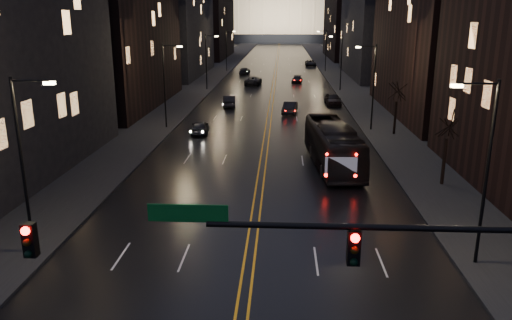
# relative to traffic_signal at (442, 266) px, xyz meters

# --- Properties ---
(road) EXTENTS (20.00, 320.00, 0.02)m
(road) POSITION_rel_traffic_signal_xyz_m (-5.91, 130.00, -5.09)
(road) COLOR black
(road) RESTS_ON ground
(sidewalk_left) EXTENTS (8.00, 320.00, 0.16)m
(sidewalk_left) POSITION_rel_traffic_signal_xyz_m (-19.91, 130.00, -5.02)
(sidewalk_left) COLOR black
(sidewalk_left) RESTS_ON ground
(sidewalk_right) EXTENTS (8.00, 320.00, 0.16)m
(sidewalk_right) POSITION_rel_traffic_signal_xyz_m (8.09, 130.00, -5.02)
(sidewalk_right) COLOR black
(sidewalk_right) RESTS_ON ground
(center_line) EXTENTS (0.62, 320.00, 0.01)m
(center_line) POSITION_rel_traffic_signal_xyz_m (-5.91, 130.00, -5.08)
(center_line) COLOR orange
(center_line) RESTS_ON road
(building_left_far) EXTENTS (12.00, 34.00, 20.00)m
(building_left_far) POSITION_rel_traffic_signal_xyz_m (-26.91, 92.00, 4.90)
(building_left_far) COLOR black
(building_left_far) RESTS_ON ground
(building_left_dist) EXTENTS (12.00, 40.00, 24.00)m
(building_left_dist) POSITION_rel_traffic_signal_xyz_m (-26.91, 140.00, 6.90)
(building_left_dist) COLOR black
(building_left_dist) RESTS_ON ground
(building_right_mid) EXTENTS (12.00, 34.00, 26.00)m
(building_right_mid) POSITION_rel_traffic_signal_xyz_m (15.09, 92.00, 7.90)
(building_right_mid) COLOR black
(building_right_mid) RESTS_ON ground
(building_right_dist) EXTENTS (12.00, 40.00, 22.00)m
(building_right_dist) POSITION_rel_traffic_signal_xyz_m (15.09, 140.00, 5.90)
(building_right_dist) COLOR black
(building_right_dist) RESTS_ON ground
(capitol) EXTENTS (90.00, 50.00, 58.50)m
(capitol) POSITION_rel_traffic_signal_xyz_m (-5.91, 250.00, 12.05)
(capitol) COLOR black
(capitol) RESTS_ON ground
(traffic_signal) EXTENTS (17.29, 0.45, 7.00)m
(traffic_signal) POSITION_rel_traffic_signal_xyz_m (0.00, 0.00, 0.00)
(traffic_signal) COLOR black
(traffic_signal) RESTS_ON ground
(streetlamp_right_near) EXTENTS (2.13, 0.25, 9.00)m
(streetlamp_right_near) POSITION_rel_traffic_signal_xyz_m (4.91, 10.00, -0.02)
(streetlamp_right_near) COLOR black
(streetlamp_right_near) RESTS_ON ground
(streetlamp_left_near) EXTENTS (2.13, 0.25, 9.00)m
(streetlamp_left_near) POSITION_rel_traffic_signal_xyz_m (-16.72, 10.00, -0.02)
(streetlamp_left_near) COLOR black
(streetlamp_left_near) RESTS_ON ground
(streetlamp_right_mid) EXTENTS (2.13, 0.25, 9.00)m
(streetlamp_right_mid) POSITION_rel_traffic_signal_xyz_m (4.91, 40.00, -0.02)
(streetlamp_right_mid) COLOR black
(streetlamp_right_mid) RESTS_ON ground
(streetlamp_left_mid) EXTENTS (2.13, 0.25, 9.00)m
(streetlamp_left_mid) POSITION_rel_traffic_signal_xyz_m (-16.72, 40.00, -0.02)
(streetlamp_left_mid) COLOR black
(streetlamp_left_mid) RESTS_ON ground
(streetlamp_right_far) EXTENTS (2.13, 0.25, 9.00)m
(streetlamp_right_far) POSITION_rel_traffic_signal_xyz_m (4.91, 70.00, -0.02)
(streetlamp_right_far) COLOR black
(streetlamp_right_far) RESTS_ON ground
(streetlamp_left_far) EXTENTS (2.13, 0.25, 9.00)m
(streetlamp_left_far) POSITION_rel_traffic_signal_xyz_m (-16.72, 70.00, -0.02)
(streetlamp_left_far) COLOR black
(streetlamp_left_far) RESTS_ON ground
(streetlamp_right_dist) EXTENTS (2.13, 0.25, 9.00)m
(streetlamp_right_dist) POSITION_rel_traffic_signal_xyz_m (4.91, 100.00, -0.02)
(streetlamp_right_dist) COLOR black
(streetlamp_right_dist) RESTS_ON ground
(streetlamp_left_dist) EXTENTS (2.13, 0.25, 9.00)m
(streetlamp_left_dist) POSITION_rel_traffic_signal_xyz_m (-16.72, 100.00, -0.02)
(streetlamp_left_dist) COLOR black
(streetlamp_left_dist) RESTS_ON ground
(tree_right_mid) EXTENTS (2.40, 2.40, 6.65)m
(tree_right_mid) POSITION_rel_traffic_signal_xyz_m (7.09, 22.00, -0.58)
(tree_right_mid) COLOR black
(tree_right_mid) RESTS_ON ground
(tree_right_far) EXTENTS (2.40, 2.40, 6.65)m
(tree_right_far) POSITION_rel_traffic_signal_xyz_m (7.09, 38.00, -0.58)
(tree_right_far) COLOR black
(tree_right_far) RESTS_ON ground
(bus) EXTENTS (3.97, 12.57, 3.44)m
(bus) POSITION_rel_traffic_signal_xyz_m (-0.28, 26.64, -3.38)
(bus) COLOR black
(bus) RESTS_ON ground
(oncoming_car_a) EXTENTS (2.08, 4.40, 1.46)m
(oncoming_car_a) POSITION_rel_traffic_signal_xyz_m (-12.83, 37.55, -4.38)
(oncoming_car_a) COLOR black
(oncoming_car_a) RESTS_ON ground
(oncoming_car_b) EXTENTS (2.03, 4.78, 1.53)m
(oncoming_car_b) POSITION_rel_traffic_signal_xyz_m (-11.51, 54.13, -4.34)
(oncoming_car_b) COLOR black
(oncoming_car_b) RESTS_ON ground
(oncoming_car_c) EXTENTS (3.05, 5.81, 1.56)m
(oncoming_car_c) POSITION_rel_traffic_signal_xyz_m (-9.56, 76.78, -4.32)
(oncoming_car_c) COLOR black
(oncoming_car_c) RESTS_ON ground
(oncoming_car_d) EXTENTS (2.23, 4.96, 1.41)m
(oncoming_car_d) POSITION_rel_traffic_signal_xyz_m (-12.43, 94.26, -4.40)
(oncoming_car_d) COLOR black
(oncoming_car_d) RESTS_ON ground
(receding_car_a) EXTENTS (2.12, 4.64, 1.48)m
(receding_car_a) POSITION_rel_traffic_signal_xyz_m (-3.41, 49.38, -4.36)
(receding_car_a) COLOR black
(receding_car_a) RESTS_ON ground
(receding_car_b) EXTENTS (2.17, 4.93, 1.65)m
(receding_car_b) POSITION_rel_traffic_signal_xyz_m (2.58, 56.00, -4.28)
(receding_car_b) COLOR black
(receding_car_b) RESTS_ON ground
(receding_car_c) EXTENTS (2.22, 4.55, 1.28)m
(receding_car_c) POSITION_rel_traffic_signal_xyz_m (-1.69, 80.09, -4.46)
(receding_car_c) COLOR black
(receding_car_c) RESTS_ON ground
(receding_car_d) EXTENTS (2.66, 5.44, 1.49)m
(receding_car_d) POSITION_rel_traffic_signal_xyz_m (2.59, 113.80, -4.36)
(receding_car_d) COLOR black
(receding_car_d) RESTS_ON ground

